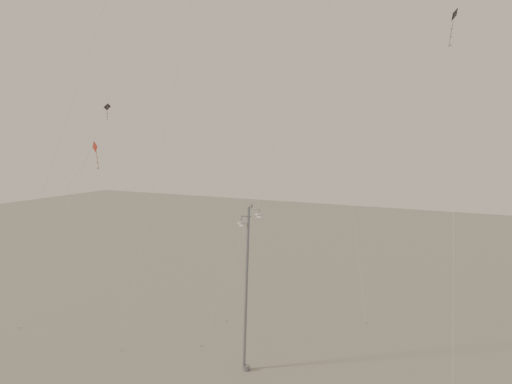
% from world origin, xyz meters
% --- Properties ---
extents(street_lamp, '(1.58, 0.72, 10.16)m').
position_xyz_m(street_lamp, '(1.91, 5.86, 5.41)').
color(street_lamp, gray).
rests_on(street_lamp, ground).
extents(kite_1, '(6.18, 2.85, 28.92)m').
position_xyz_m(kite_1, '(-2.27, 6.41, 21.77)').
color(kite_1, '#282221').
rests_on(kite_1, ground).
extents(kite_3, '(6.86, 6.69, 13.81)m').
position_xyz_m(kite_3, '(-7.81, 0.89, 10.34)').
color(kite_3, maroon).
rests_on(kite_3, ground).
extents(kite_4, '(1.86, 9.43, 21.16)m').
position_xyz_m(kite_4, '(12.67, 8.77, 16.08)').
color(kite_4, '#282221').
rests_on(kite_4, ground).
extents(kite_5, '(7.42, 8.75, 32.43)m').
position_xyz_m(kite_5, '(0.82, 23.13, 24.74)').
color(kite_5, '#A6481B').
rests_on(kite_5, ground).
extents(kite_6, '(2.96, 7.14, 16.74)m').
position_xyz_m(kite_6, '(-14.27, 9.17, 11.82)').
color(kite_6, '#282221').
rests_on(kite_6, ground).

